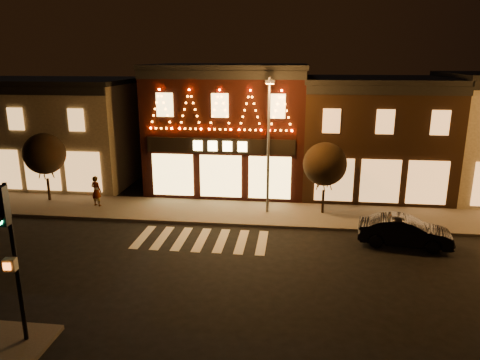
% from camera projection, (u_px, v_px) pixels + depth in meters
% --- Properties ---
extents(ground, '(120.00, 120.00, 0.00)m').
position_uv_depth(ground, '(182.00, 278.00, 18.44)').
color(ground, black).
rests_on(ground, ground).
extents(sidewalk_far, '(44.00, 4.00, 0.15)m').
position_uv_depth(sidewalk_far, '(250.00, 213.00, 25.84)').
color(sidewalk_far, '#47423D').
rests_on(sidewalk_far, ground).
extents(building_left, '(12.20, 8.28, 7.30)m').
position_uv_depth(building_left, '(52.00, 130.00, 32.39)').
color(building_left, '#655C48').
rests_on(building_left, ground).
extents(building_pulp, '(10.20, 8.34, 8.30)m').
position_uv_depth(building_pulp, '(230.00, 126.00, 30.72)').
color(building_pulp, black).
rests_on(building_pulp, ground).
extents(building_right_a, '(9.20, 8.28, 7.50)m').
position_uv_depth(building_right_a, '(372.00, 135.00, 29.73)').
color(building_right_a, black).
rests_on(building_right_a, ground).
extents(traffic_signal_near, '(0.39, 0.53, 5.12)m').
position_uv_depth(traffic_signal_near, '(7.00, 234.00, 13.09)').
color(traffic_signal_near, black).
rests_on(traffic_signal_near, sidewalk_near).
extents(streetlamp_mid, '(0.49, 1.73, 7.55)m').
position_uv_depth(streetlamp_mid, '(269.00, 136.00, 24.47)').
color(streetlamp_mid, '#59595E').
rests_on(streetlamp_mid, sidewalk_far).
extents(tree_left, '(2.51, 2.51, 4.19)m').
position_uv_depth(tree_left, '(45.00, 154.00, 27.24)').
color(tree_left, black).
rests_on(tree_left, sidewalk_far).
extents(tree_right, '(2.43, 2.43, 4.06)m').
position_uv_depth(tree_right, '(325.00, 164.00, 24.97)').
color(tree_right, black).
rests_on(tree_right, sidewalk_far).
extents(dark_sedan, '(4.47, 2.10, 1.42)m').
position_uv_depth(dark_sedan, '(405.00, 231.00, 21.43)').
color(dark_sedan, black).
rests_on(dark_sedan, ground).
extents(pedestrian, '(0.76, 0.60, 1.83)m').
position_uv_depth(pedestrian, '(96.00, 191.00, 26.68)').
color(pedestrian, gray).
rests_on(pedestrian, sidewalk_far).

